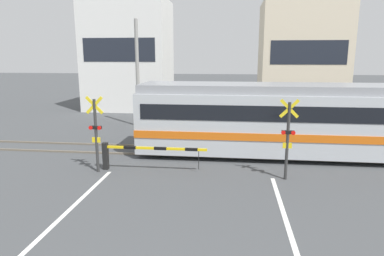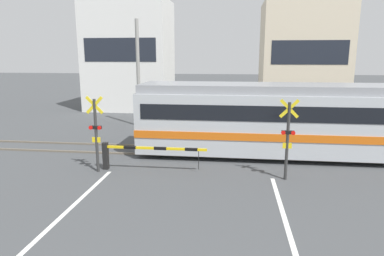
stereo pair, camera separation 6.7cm
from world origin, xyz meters
TOP-DOWN VIEW (x-y plane):
  - rail_track_near at (0.00, 11.28)m, footprint 50.00×0.10m
  - rail_track_far at (0.00, 12.71)m, footprint 50.00×0.10m
  - commuter_train at (5.00, 12.00)m, footprint 15.15×2.95m
  - crossing_barrier_near at (-2.24, 9.19)m, footprint 4.10×0.20m
  - crossing_barrier_far at (2.24, 15.05)m, footprint 4.10×0.20m
  - crossing_signal_left at (-3.54, 8.87)m, footprint 0.68×0.15m
  - crossing_signal_right at (3.54, 8.87)m, footprint 0.68×0.15m
  - pedestrian at (-1.54, 17.26)m, footprint 0.38×0.23m
  - building_left_of_street at (-7.00, 24.78)m, footprint 6.63×5.05m
  - building_right_of_street at (6.84, 24.78)m, footprint 6.31×5.05m
  - utility_pole_streetside at (-4.29, 17.55)m, footprint 0.22×0.22m

SIDE VIEW (x-z plane):
  - rail_track_near at x=0.00m, z-range 0.00..0.08m
  - rail_track_far at x=0.00m, z-range 0.00..0.08m
  - crossing_barrier_near at x=-2.24m, z-range 0.20..1.28m
  - crossing_barrier_far at x=2.24m, z-range 0.20..1.28m
  - pedestrian at x=-1.54m, z-range 0.14..1.90m
  - crossing_signal_left at x=-3.54m, z-range 0.15..3.08m
  - crossing_signal_right at x=3.54m, z-range 0.15..3.08m
  - commuter_train at x=5.00m, z-range 0.11..3.30m
  - utility_pole_streetside at x=-4.29m, z-range 0.00..6.56m
  - building_right_of_street at x=6.84m, z-range 0.00..8.39m
  - building_left_of_street at x=-7.00m, z-range 0.00..8.76m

